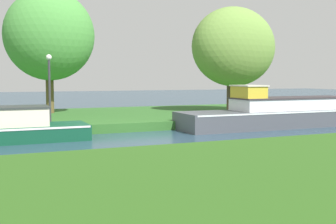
{
  "coord_description": "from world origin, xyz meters",
  "views": [
    {
      "loc": [
        -5.89,
        -15.49,
        2.36
      ],
      "look_at": [
        1.29,
        1.2,
        0.9
      ],
      "focal_mm": 45.52,
      "sensor_mm": 36.0,
      "label": 1
    }
  ],
  "objects": [
    {
      "name": "willow_tree_centre",
      "position": [
        7.54,
        5.97,
        4.16
      ],
      "size": [
        5.27,
        3.39,
        6.08
      ],
      "color": "#503831",
      "rests_on": "riverbank_far"
    },
    {
      "name": "willow_tree_left",
      "position": [
        -2.57,
        8.52,
        4.65
      ],
      "size": [
        4.86,
        4.0,
        6.72
      ],
      "color": "brown",
      "rests_on": "riverbank_far"
    },
    {
      "name": "riverbank_far",
      "position": [
        0.0,
        7.0,
        0.2
      ],
      "size": [
        72.0,
        10.0,
        0.4
      ],
      "primitive_type": "cube",
      "color": "#2C5D24",
      "rests_on": "ground_plane"
    },
    {
      "name": "ground_plane",
      "position": [
        0.0,
        0.0,
        0.0
      ],
      "size": [
        120.0,
        120.0,
        0.0
      ],
      "primitive_type": "plane",
      "color": "#253D4E"
    },
    {
      "name": "slate_barge",
      "position": [
        7.49,
        1.2,
        0.63
      ],
      "size": [
        10.96,
        2.37,
        2.03
      ],
      "color": "#45484F",
      "rests_on": "ground_plane"
    },
    {
      "name": "mooring_post_near",
      "position": [
        -4.8,
        2.41,
        0.72
      ],
      "size": [
        0.15,
        0.15,
        0.65
      ],
      "primitive_type": "cylinder",
      "color": "#433A20",
      "rests_on": "riverbank_far"
    },
    {
      "name": "forest_narrowboat",
      "position": [
        -5.02,
        1.2,
        0.53
      ],
      "size": [
        5.29,
        2.02,
        1.31
      ],
      "color": "#0F442C",
      "rests_on": "ground_plane"
    },
    {
      "name": "riverbank_near",
      "position": [
        0.0,
        -9.0,
        0.2
      ],
      "size": [
        72.0,
        10.0,
        0.4
      ],
      "primitive_type": "cube",
      "color": "#2A5418",
      "rests_on": "ground_plane"
    },
    {
      "name": "lamp_post",
      "position": [
        -3.36,
        3.18,
        2.25
      ],
      "size": [
        0.24,
        0.24,
        2.95
      ],
      "color": "#333338",
      "rests_on": "riverbank_far"
    }
  ]
}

